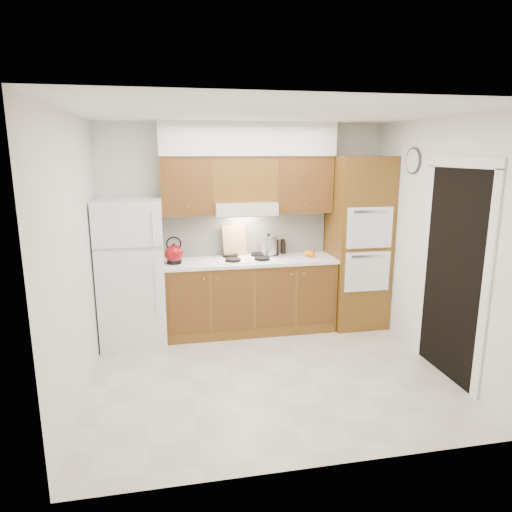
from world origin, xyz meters
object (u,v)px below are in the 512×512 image
Objects in this scene: fridge at (132,272)px; oven_cabinet at (358,243)px; stock_pot at (268,245)px; kettle at (174,254)px.

fridge is 2.86m from oven_cabinet.
stock_pot is at bearing 6.27° from fridge.
fridge is at bearing -179.30° from oven_cabinet.
kettle is at bearing 0.03° from fridge.
oven_cabinet is at bearing -7.45° from stock_pot.
kettle is at bearing -171.17° from stock_pot.
stock_pot is (1.69, 0.19, 0.22)m from fridge.
fridge reaches higher than kettle.
stock_pot is (1.19, 0.19, 0.02)m from kettle.
fridge is 0.54m from kettle.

